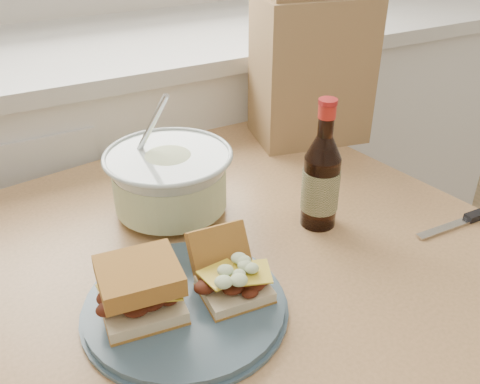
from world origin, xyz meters
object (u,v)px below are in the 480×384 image
dining_table (236,295)px  beer_bottle (321,180)px  coleslaw_bowl (170,183)px  paper_bag (311,70)px  plate (185,306)px

dining_table → beer_bottle: 0.27m
coleslaw_bowl → dining_table: bearing=-71.7°
dining_table → paper_bag: (0.37, 0.33, 0.28)m
dining_table → beer_bottle: bearing=-10.3°
dining_table → beer_bottle: (0.17, -0.00, 0.20)m
plate → dining_table: bearing=36.8°
dining_table → paper_bag: 0.57m
coleslaw_bowl → beer_bottle: size_ratio=0.98×
plate → beer_bottle: bearing=18.0°
coleslaw_bowl → plate: bearing=-107.9°
beer_bottle → dining_table: bearing=-177.4°
plate → paper_bag: bearing=40.1°
plate → paper_bag: size_ratio=0.88×
coleslaw_bowl → paper_bag: 0.47m
beer_bottle → paper_bag: size_ratio=0.73×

